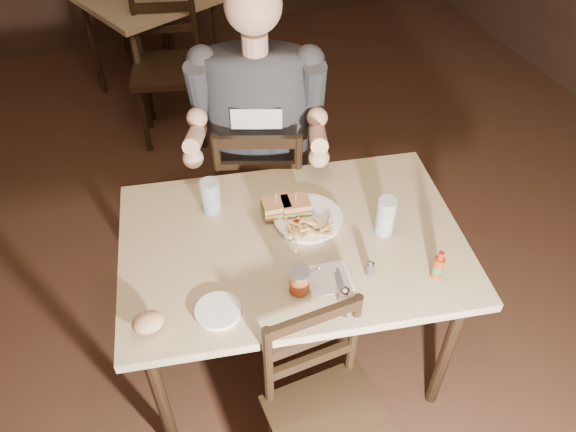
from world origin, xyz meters
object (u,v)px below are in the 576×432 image
object	(u,v)px
chair_far	(261,190)
bg_chair_near	(168,69)
diner	(257,104)
glass_left	(211,196)
bg_table	(148,6)
side_plate	(218,312)
main_table	(292,253)
glass_right	(386,217)
hot_sauce	(438,265)
chair_near	(332,426)
syrup_dispenser	(299,281)
bg_chair_far	(142,10)
dinner_plate	(308,219)

from	to	relation	value
chair_far	bg_chair_near	xyz separation A→B (m)	(-0.20, 1.30, 0.02)
diner	glass_left	xyz separation A→B (m)	(-0.30, -0.32, -0.16)
bg_table	bg_chair_near	xyz separation A→B (m)	(-0.00, -0.55, -0.19)
bg_chair_near	side_plate	xyz separation A→B (m)	(-0.23, -2.17, 0.28)
main_table	chair_far	size ratio (longest dim) A/B	1.52
glass_right	hot_sauce	world-z (taller)	glass_right
chair_near	main_table	bearing A→B (deg)	80.11
chair_near	hot_sauce	xyz separation A→B (m)	(0.48, 0.24, 0.40)
side_plate	main_table	bearing A→B (deg)	33.17
main_table	bg_table	distance (m)	2.49
chair_far	side_plate	distance (m)	1.02
bg_chair_near	syrup_dispenser	distance (m)	2.20
bg_chair_far	hot_sauce	world-z (taller)	hot_sauce
glass_left	glass_right	xyz separation A→B (m)	(0.58, -0.35, 0.01)
bg_chair_far	side_plate	xyz separation A→B (m)	(-0.23, -3.27, 0.35)
bg_table	diner	bearing A→B (deg)	-84.46
glass_left	hot_sauce	world-z (taller)	glass_left
chair_near	diner	world-z (taller)	diner
main_table	chair_far	xyz separation A→B (m)	(0.08, 0.64, -0.23)
glass_left	side_plate	bearing A→B (deg)	-102.37
main_table	hot_sauce	bearing A→B (deg)	-39.40
bg_table	chair_near	size ratio (longest dim) A/B	1.22
bg_chair_far	side_plate	size ratio (longest dim) A/B	5.59
diner	main_table	bearing A→B (deg)	-75.89
chair_near	chair_far	bearing A→B (deg)	80.10
main_table	hot_sauce	size ratio (longest dim) A/B	11.59
chair_near	hot_sauce	distance (m)	0.67
chair_far	main_table	bearing A→B (deg)	102.95
hot_sauce	dinner_plate	bearing A→B (deg)	127.59
bg_chair_near	side_plate	distance (m)	2.20
bg_chair_far	diner	size ratio (longest dim) A/B	0.82
chair_far	dinner_plate	bearing A→B (deg)	111.41
hot_sauce	glass_right	bearing A→B (deg)	105.73
bg_table	side_plate	size ratio (longest dim) A/B	6.90
glass_right	main_table	bearing A→B (deg)	166.90
bg_chair_near	bg_chair_far	bearing A→B (deg)	104.01
bg_chair_far	diner	bearing A→B (deg)	94.48
chair_near	bg_chair_near	world-z (taller)	bg_chair_near
bg_chair_far	glass_right	size ratio (longest dim) A/B	5.22
chair_far	dinner_plate	xyz separation A→B (m)	(0.02, -0.57, 0.31)
chair_near	glass_left	xyz separation A→B (m)	(-0.17, 0.85, 0.41)
bg_table	chair_near	distance (m)	3.08
glass_right	side_plate	bearing A→B (deg)	-167.75
glass_left	bg_table	bearing A→B (deg)	86.98
bg_table	bg_chair_far	distance (m)	0.61
chair_near	bg_chair_near	xyz separation A→B (m)	(-0.06, 2.52, 0.06)
bg_table	diner	size ratio (longest dim) A/B	1.01
bg_chair_far	bg_chair_near	world-z (taller)	bg_chair_near
hot_sauce	side_plate	world-z (taller)	hot_sauce
bg_chair_far	glass_right	xyz separation A→B (m)	(0.47, -3.12, 0.43)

